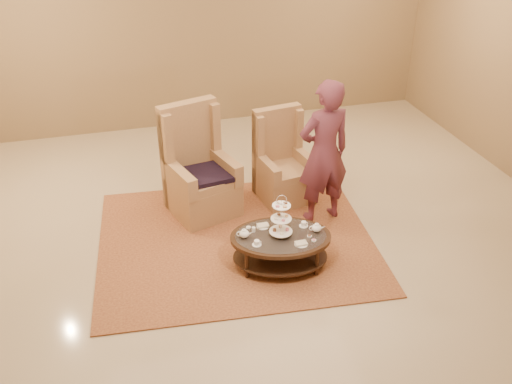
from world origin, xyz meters
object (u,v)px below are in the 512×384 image
object	(u,v)px
armchair_right	(282,169)
person	(324,153)
tea_table	(281,241)
armchair_left	(199,177)

from	to	relation	value
armchair_right	person	size ratio (longest dim) A/B	0.66
armchair_right	person	distance (m)	0.89
tea_table	person	size ratio (longest dim) A/B	0.67
armchair_left	person	xyz separation A→B (m)	(1.44, -0.61, 0.44)
armchair_right	person	xyz separation A→B (m)	(0.31, -0.66, 0.51)
armchair_left	person	bearing A→B (deg)	-40.03
tea_table	armchair_left	world-z (taller)	armchair_left
tea_table	person	distance (m)	1.28
tea_table	person	xyz separation A→B (m)	(0.79, 0.82, 0.58)
tea_table	armchair_left	bearing A→B (deg)	126.15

